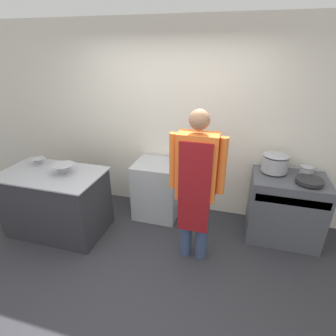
# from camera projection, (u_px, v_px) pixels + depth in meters

# --- Properties ---
(ground_plane) EXTENTS (14.00, 14.00, 0.00)m
(ground_plane) POSITION_uv_depth(u_px,v_px,m) (137.00, 282.00, 2.86)
(ground_plane) COLOR #2D2D33
(wall_back) EXTENTS (8.00, 0.05, 2.70)m
(wall_back) POSITION_uv_depth(u_px,v_px,m) (175.00, 123.00, 3.73)
(wall_back) COLOR silver
(wall_back) RESTS_ON ground_plane
(prep_counter) EXTENTS (1.30, 0.77, 0.87)m
(prep_counter) POSITION_uv_depth(u_px,v_px,m) (57.00, 202.00, 3.52)
(prep_counter) COLOR #2D2D33
(prep_counter) RESTS_ON ground_plane
(stove) EXTENTS (0.89, 0.62, 0.89)m
(stove) POSITION_uv_depth(u_px,v_px,m) (285.00, 208.00, 3.39)
(stove) COLOR #4C4F56
(stove) RESTS_ON ground_plane
(fridge_unit) EXTENTS (0.62, 0.58, 0.84)m
(fridge_unit) POSITION_uv_depth(u_px,v_px,m) (157.00, 189.00, 3.87)
(fridge_unit) COLOR #A8ADB2
(fridge_unit) RESTS_ON ground_plane
(person_cook) EXTENTS (0.60, 0.24, 1.80)m
(person_cook) POSITION_uv_depth(u_px,v_px,m) (196.00, 182.00, 2.81)
(person_cook) COLOR #38476B
(person_cook) RESTS_ON ground_plane
(mixing_bowl) EXTENTS (0.27, 0.27, 0.13)m
(mixing_bowl) POSITION_uv_depth(u_px,v_px,m) (64.00, 169.00, 3.29)
(mixing_bowl) COLOR #9EA0A8
(mixing_bowl) RESTS_ON prep_counter
(small_bowl) EXTENTS (0.18, 0.18, 0.09)m
(small_bowl) POSITION_uv_depth(u_px,v_px,m) (39.00, 161.00, 3.56)
(small_bowl) COLOR #9EA0A8
(small_bowl) RESTS_ON prep_counter
(stock_pot) EXTENTS (0.32, 0.32, 0.24)m
(stock_pot) POSITION_uv_depth(u_px,v_px,m) (275.00, 162.00, 3.29)
(stock_pot) COLOR #9EA0A8
(stock_pot) RESTS_ON stove
(saute_pan) EXTENTS (0.31, 0.31, 0.04)m
(saute_pan) POSITION_uv_depth(u_px,v_px,m) (310.00, 181.00, 3.05)
(saute_pan) COLOR #262628
(saute_pan) RESTS_ON stove
(sauce_pot) EXTENTS (0.16, 0.16, 0.12)m
(sauce_pot) POSITION_uv_depth(u_px,v_px,m) (307.00, 170.00, 3.22)
(sauce_pot) COLOR #9EA0A8
(sauce_pot) RESTS_ON stove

